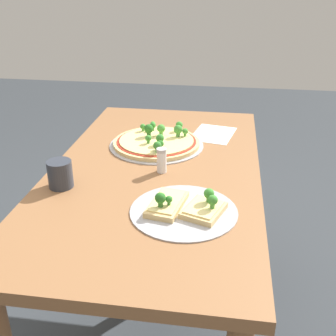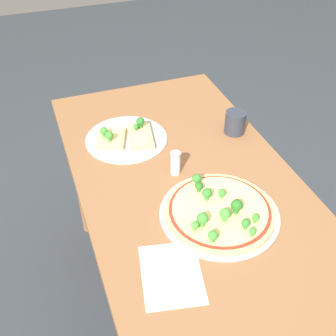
{
  "view_description": "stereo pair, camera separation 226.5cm",
  "coord_description": "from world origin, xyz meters",
  "px_view_note": "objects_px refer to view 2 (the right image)",
  "views": [
    {
      "loc": [
        -1.27,
        -0.23,
        1.37
      ],
      "look_at": [
        -0.03,
        -0.05,
        0.77
      ],
      "focal_mm": 45.0,
      "sensor_mm": 36.0,
      "label": 1
    },
    {
      "loc": [
        0.97,
        -0.41,
        1.65
      ],
      "look_at": [
        -0.03,
        -0.05,
        0.77
      ],
      "focal_mm": 45.0,
      "sensor_mm": 36.0,
      "label": 2
    }
  ],
  "objects_px": {
    "pizza_tray_whole": "(219,211)",
    "condiment_shaker": "(175,163)",
    "drinking_cup": "(235,122)",
    "pizza_tray_slice": "(126,137)",
    "dining_table": "(184,199)"
  },
  "relations": [
    {
      "from": "condiment_shaker",
      "to": "drinking_cup",
      "type": "bearing_deg",
      "value": 116.91
    },
    {
      "from": "dining_table",
      "to": "pizza_tray_whole",
      "type": "height_order",
      "value": "pizza_tray_whole"
    },
    {
      "from": "pizza_tray_whole",
      "to": "drinking_cup",
      "type": "height_order",
      "value": "drinking_cup"
    },
    {
      "from": "pizza_tray_whole",
      "to": "condiment_shaker",
      "type": "distance_m",
      "value": 0.23
    },
    {
      "from": "pizza_tray_whole",
      "to": "condiment_shaker",
      "type": "height_order",
      "value": "condiment_shaker"
    },
    {
      "from": "pizza_tray_slice",
      "to": "dining_table",
      "type": "bearing_deg",
      "value": 26.26
    },
    {
      "from": "pizza_tray_slice",
      "to": "condiment_shaker",
      "type": "bearing_deg",
      "value": 23.36
    },
    {
      "from": "dining_table",
      "to": "condiment_shaker",
      "type": "xyz_separation_m",
      "value": [
        -0.02,
        -0.03,
        0.15
      ]
    },
    {
      "from": "dining_table",
      "to": "pizza_tray_whole",
      "type": "xyz_separation_m",
      "value": [
        0.2,
        0.03,
        0.12
      ]
    },
    {
      "from": "drinking_cup",
      "to": "condiment_shaker",
      "type": "relative_size",
      "value": 1.03
    },
    {
      "from": "condiment_shaker",
      "to": "pizza_tray_whole",
      "type": "bearing_deg",
      "value": 13.66
    },
    {
      "from": "pizza_tray_whole",
      "to": "pizza_tray_slice",
      "type": "xyz_separation_m",
      "value": [
        -0.46,
        -0.16,
        -0.0
      ]
    },
    {
      "from": "pizza_tray_whole",
      "to": "condiment_shaker",
      "type": "xyz_separation_m",
      "value": [
        -0.22,
        -0.05,
        0.03
      ]
    },
    {
      "from": "pizza_tray_whole",
      "to": "drinking_cup",
      "type": "bearing_deg",
      "value": 147.5
    },
    {
      "from": "drinking_cup",
      "to": "pizza_tray_whole",
      "type": "bearing_deg",
      "value": -32.5
    }
  ]
}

